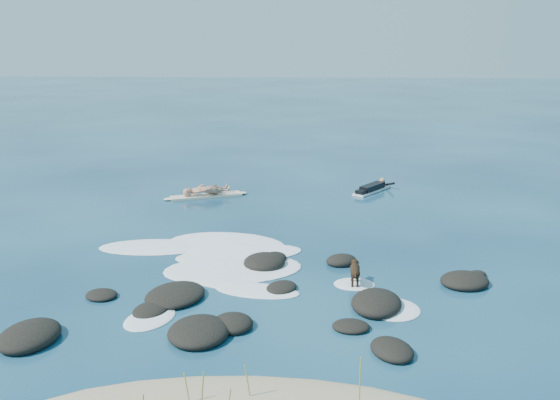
{
  "coord_description": "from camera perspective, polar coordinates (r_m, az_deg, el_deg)",
  "views": [
    {
      "loc": [
        1.02,
        -16.77,
        6.46
      ],
      "look_at": [
        -0.03,
        4.0,
        0.9
      ],
      "focal_mm": 40.0,
      "sensor_mm": 36.0,
      "label": 1
    }
  ],
  "objects": [
    {
      "name": "ground",
      "position": [
        18.0,
        -0.55,
        -6.06
      ],
      "size": [
        160.0,
        160.0,
        0.0
      ],
      "primitive_type": "plane",
      "color": "#0A2642",
      "rests_on": "ground"
    },
    {
      "name": "reef_rocks",
      "position": [
        15.47,
        -2.2,
        -9.31
      ],
      "size": [
        11.75,
        6.55,
        0.49
      ],
      "color": "black",
      "rests_on": "ground"
    },
    {
      "name": "paddling_surfer_rig",
      "position": [
        26.61,
        8.47,
        1.09
      ],
      "size": [
        1.9,
        2.31,
        0.45
      ],
      "rotation": [
        0.0,
        0.0,
        0.94
      ],
      "color": "silver",
      "rests_on": "ground"
    },
    {
      "name": "breaking_foam",
      "position": [
        18.45,
        -4.66,
        -5.55
      ],
      "size": [
        9.37,
        7.79,
        0.12
      ],
      "color": "white",
      "rests_on": "ground"
    },
    {
      "name": "dog",
      "position": [
        16.65,
        6.88,
        -6.41
      ],
      "size": [
        0.28,
        1.01,
        0.64
      ],
      "rotation": [
        0.0,
        0.0,
        1.53
      ],
      "color": "black",
      "rests_on": "ground"
    },
    {
      "name": "standing_surfer_rig",
      "position": [
        25.44,
        -6.81,
        1.97
      ],
      "size": [
        3.36,
        1.62,
        1.98
      ],
      "rotation": [
        0.0,
        0.0,
        0.38
      ],
      "color": "beige",
      "rests_on": "ground"
    }
  ]
}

